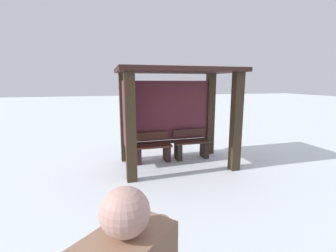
{
  "coord_description": "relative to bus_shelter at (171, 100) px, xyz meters",
  "views": [
    {
      "loc": [
        -1.64,
        -5.1,
        1.94
      ],
      "look_at": [
        -0.27,
        -0.18,
        0.99
      ],
      "focal_mm": 25.07,
      "sensor_mm": 36.0,
      "label": 1
    }
  ],
  "objects": [
    {
      "name": "bus_shelter",
      "position": [
        0.0,
        0.0,
        0.0
      ],
      "size": [
        2.68,
        1.68,
        2.25
      ],
      "color": "#352818",
      "rests_on": "ground"
    },
    {
      "name": "bench_left_inside",
      "position": [
        -0.42,
        0.2,
        -1.23
      ],
      "size": [
        0.92,
        0.41,
        0.71
      ],
      "color": "#522F21",
      "rests_on": "ground"
    },
    {
      "name": "bench_center_inside",
      "position": [
        0.6,
        0.2,
        -1.22
      ],
      "size": [
        0.92,
        0.39,
        0.74
      ],
      "color": "#472A24",
      "rests_on": "ground"
    },
    {
      "name": "ground_plane",
      "position": [
        0.09,
        -0.17,
        -1.54
      ],
      "size": [
        60.0,
        60.0,
        0.0
      ],
      "primitive_type": "plane",
      "color": "white"
    }
  ]
}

